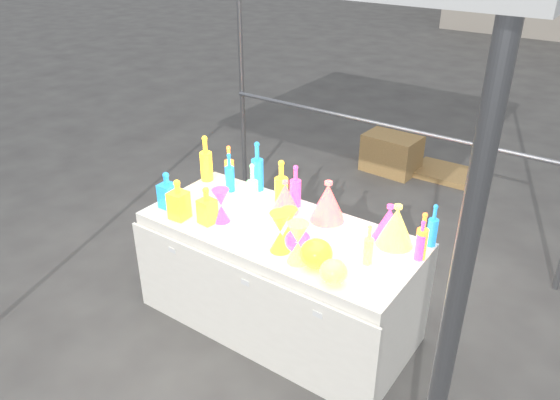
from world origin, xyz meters
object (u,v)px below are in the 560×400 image
Objects in this scene: bottle_0 at (206,158)px; lampshade_0 at (285,196)px; display_table at (279,277)px; decanter_0 at (178,199)px; globe_0 at (316,255)px; hourglass_0 at (289,224)px; cardboard_box_closed at (391,153)px.

bottle_0 is 1.56× the size of lampshade_0.
lampshade_0 is (-0.10, 0.21, 0.49)m from display_table.
decanter_0 is 1.03m from globe_0.
globe_0 is at bearing -27.84° from hourglass_0.
hourglass_0 is 1.10× the size of globe_0.
hourglass_0 is at bearing 152.16° from globe_0.
globe_0 is (0.29, -0.15, -0.03)m from hourglass_0.
display_table is 3.24× the size of cardboard_box_closed.
globe_0 is 0.83× the size of lampshade_0.
display_table is 8.16× the size of lampshade_0.
bottle_0 is (-0.41, -2.48, 0.72)m from cardboard_box_closed.
cardboard_box_closed is 3.03× the size of globe_0.
display_table is at bearing 151.95° from globe_0.
lampshade_0 is (0.75, -0.06, -0.06)m from bottle_0.
globe_0 is (1.26, -0.49, -0.10)m from bottle_0.
cardboard_box_closed is 3.09m from decanter_0.
display_table reaches higher than cardboard_box_closed.
cardboard_box_closed is at bearing 80.65° from bottle_0.
bottle_0 is 1.70× the size of hourglass_0.
hourglass_0 is (0.56, -2.81, 0.65)m from cardboard_box_closed.
bottle_0 is 1.36m from globe_0.
cardboard_box_closed is 2.94m from hourglass_0.
hourglass_0 is 0.92× the size of lampshade_0.
bottle_0 reaches higher than lampshade_0.
cardboard_box_closed is 2.61m from bottle_0.
bottle_0 is 1.28× the size of decanter_0.
hourglass_0 is (0.12, -0.07, 0.48)m from display_table.
decanter_0 is at bearing -164.91° from hourglass_0.
bottle_0 is 0.58m from decanter_0.
bottle_0 reaches higher than display_table.
globe_0 is (1.02, 0.04, -0.06)m from decanter_0.
bottle_0 reaches higher than decanter_0.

